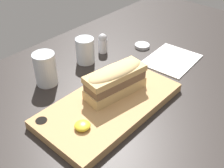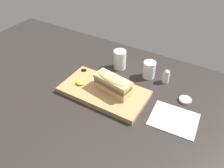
{
  "view_description": "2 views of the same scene",
  "coord_description": "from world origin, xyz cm",
  "px_view_note": "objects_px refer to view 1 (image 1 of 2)",
  "views": [
    {
      "loc": [
        -38.86,
        -34.26,
        51.1
      ],
      "look_at": [
        5.36,
        5.3,
        8.09
      ],
      "focal_mm": 45.0,
      "sensor_mm": 36.0,
      "label": 1
    },
    {
      "loc": [
        43.57,
        -57.41,
        67.95
      ],
      "look_at": [
        6.87,
        4.8,
        8.72
      ],
      "focal_mm": 35.0,
      "sensor_mm": 36.0,
      "label": 2
    }
  ],
  "objects_px": {
    "serving_board": "(109,105)",
    "sandwich": "(115,79)",
    "napkin": "(172,60)",
    "condiment_dish": "(142,46)",
    "water_glass": "(46,71)",
    "salt_shaker": "(103,43)",
    "wine_glass": "(85,52)"
  },
  "relations": [
    {
      "from": "serving_board",
      "to": "sandwich",
      "type": "xyz_separation_m",
      "value": [
        0.04,
        0.01,
        0.06
      ]
    },
    {
      "from": "napkin",
      "to": "condiment_dish",
      "type": "xyz_separation_m",
      "value": [
        0.01,
        0.13,
        0.0
      ]
    },
    {
      "from": "serving_board",
      "to": "napkin",
      "type": "bearing_deg",
      "value": 1.69
    },
    {
      "from": "condiment_dish",
      "to": "water_glass",
      "type": "bearing_deg",
      "value": 168.2
    },
    {
      "from": "water_glass",
      "to": "napkin",
      "type": "distance_m",
      "value": 0.42
    },
    {
      "from": "napkin",
      "to": "sandwich",
      "type": "bearing_deg",
      "value": 179.16
    },
    {
      "from": "napkin",
      "to": "salt_shaker",
      "type": "xyz_separation_m",
      "value": [
        -0.11,
        0.21,
        0.03
      ]
    },
    {
      "from": "napkin",
      "to": "salt_shaker",
      "type": "relative_size",
      "value": 2.74
    },
    {
      "from": "water_glass",
      "to": "condiment_dish",
      "type": "bearing_deg",
      "value": -11.8
    },
    {
      "from": "serving_board",
      "to": "salt_shaker",
      "type": "height_order",
      "value": "salt_shaker"
    },
    {
      "from": "serving_board",
      "to": "condiment_dish",
      "type": "xyz_separation_m",
      "value": [
        0.33,
        0.14,
        -0.01
      ]
    },
    {
      "from": "sandwich",
      "to": "condiment_dish",
      "type": "xyz_separation_m",
      "value": [
        0.29,
        0.13,
        -0.06
      ]
    },
    {
      "from": "sandwich",
      "to": "salt_shaker",
      "type": "relative_size",
      "value": 2.57
    },
    {
      "from": "napkin",
      "to": "condiment_dish",
      "type": "bearing_deg",
      "value": 86.57
    },
    {
      "from": "wine_glass",
      "to": "salt_shaker",
      "type": "xyz_separation_m",
      "value": [
        0.09,
        0.0,
        -0.0
      ]
    },
    {
      "from": "sandwich",
      "to": "water_glass",
      "type": "distance_m",
      "value": 0.22
    },
    {
      "from": "serving_board",
      "to": "water_glass",
      "type": "bearing_deg",
      "value": 99.86
    },
    {
      "from": "salt_shaker",
      "to": "serving_board",
      "type": "bearing_deg",
      "value": -133.46
    },
    {
      "from": "sandwich",
      "to": "condiment_dish",
      "type": "bearing_deg",
      "value": 23.29
    },
    {
      "from": "serving_board",
      "to": "wine_glass",
      "type": "bearing_deg",
      "value": 60.54
    },
    {
      "from": "water_glass",
      "to": "condiment_dish",
      "type": "xyz_separation_m",
      "value": [
        0.37,
        -0.08,
        -0.04
      ]
    },
    {
      "from": "wine_glass",
      "to": "napkin",
      "type": "xyz_separation_m",
      "value": [
        0.2,
        -0.21,
        -0.04
      ]
    },
    {
      "from": "sandwich",
      "to": "serving_board",
      "type": "bearing_deg",
      "value": -160.69
    },
    {
      "from": "salt_shaker",
      "to": "condiment_dish",
      "type": "distance_m",
      "value": 0.15
    },
    {
      "from": "wine_glass",
      "to": "salt_shaker",
      "type": "bearing_deg",
      "value": 1.97
    },
    {
      "from": "serving_board",
      "to": "water_glass",
      "type": "height_order",
      "value": "water_glass"
    },
    {
      "from": "wine_glass",
      "to": "napkin",
      "type": "bearing_deg",
      "value": -46.45
    },
    {
      "from": "napkin",
      "to": "water_glass",
      "type": "bearing_deg",
      "value": 150.18
    },
    {
      "from": "wine_glass",
      "to": "condiment_dish",
      "type": "distance_m",
      "value": 0.22
    },
    {
      "from": "napkin",
      "to": "salt_shaker",
      "type": "height_order",
      "value": "salt_shaker"
    },
    {
      "from": "water_glass",
      "to": "salt_shaker",
      "type": "relative_size",
      "value": 1.43
    },
    {
      "from": "sandwich",
      "to": "wine_glass",
      "type": "height_order",
      "value": "sandwich"
    }
  ]
}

